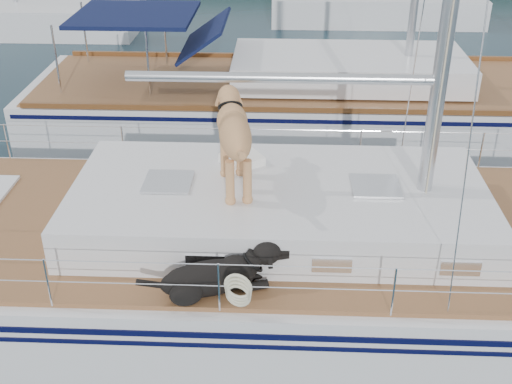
{
  "coord_description": "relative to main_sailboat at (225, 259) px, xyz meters",
  "views": [
    {
      "loc": [
        0.82,
        -7.08,
        5.6
      ],
      "look_at": [
        0.5,
        0.2,
        1.6
      ],
      "focal_mm": 45.0,
      "sensor_mm": 36.0,
      "label": 1
    }
  ],
  "objects": [
    {
      "name": "main_sailboat",
      "position": [
        0.0,
        0.0,
        0.0
      ],
      "size": [
        12.0,
        3.84,
        14.01
      ],
      "color": "silver",
      "rests_on": "ground"
    },
    {
      "name": "ground",
      "position": [
        -0.09,
        0.01,
        -0.69
      ],
      "size": [
        120.0,
        120.0,
        0.0
      ],
      "primitive_type": "plane",
      "color": "black",
      "rests_on": "ground"
    },
    {
      "name": "bg_boat_center",
      "position": [
        3.91,
        16.01,
        -0.24
      ],
      "size": [
        7.2,
        3.0,
        11.65
      ],
      "color": "silver",
      "rests_on": "ground"
    },
    {
      "name": "neighbor_sailboat",
      "position": [
        1.01,
        5.95,
        -0.06
      ],
      "size": [
        11.0,
        3.5,
        13.3
      ],
      "color": "silver",
      "rests_on": "ground"
    },
    {
      "name": "bg_boat_west",
      "position": [
        -8.09,
        14.01,
        -0.24
      ],
      "size": [
        8.0,
        3.0,
        11.65
      ],
      "color": "silver",
      "rests_on": "ground"
    }
  ]
}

